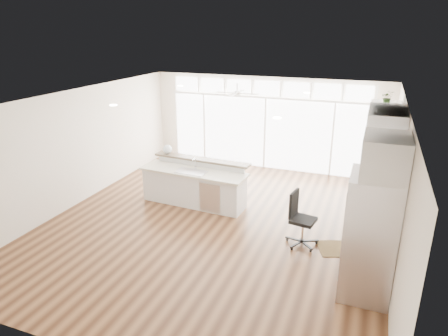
% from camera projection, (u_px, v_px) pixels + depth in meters
% --- Properties ---
extents(floor, '(7.00, 8.00, 0.02)m').
position_uv_depth(floor, '(216.00, 223.00, 8.69)').
color(floor, '#442614').
rests_on(floor, ground).
extents(ceiling, '(7.00, 8.00, 0.02)m').
position_uv_depth(ceiling, '(215.00, 99.00, 7.78)').
color(ceiling, white).
rests_on(ceiling, wall_back).
extents(wall_back, '(7.00, 0.04, 2.70)m').
position_uv_depth(wall_back, '(266.00, 123.00, 11.75)').
color(wall_back, silver).
rests_on(wall_back, floor).
extents(wall_front, '(7.00, 0.04, 2.70)m').
position_uv_depth(wall_front, '(88.00, 268.00, 4.71)').
color(wall_front, silver).
rests_on(wall_front, floor).
extents(wall_left, '(0.04, 8.00, 2.70)m').
position_uv_depth(wall_left, '(78.00, 147.00, 9.41)').
color(wall_left, silver).
rests_on(wall_left, floor).
extents(wall_right, '(0.04, 8.00, 2.70)m').
position_uv_depth(wall_right, '(398.00, 187.00, 7.06)').
color(wall_right, silver).
rests_on(wall_right, floor).
extents(glass_wall, '(5.80, 0.06, 2.08)m').
position_uv_depth(glass_wall, '(265.00, 134.00, 11.80)').
color(glass_wall, silver).
rests_on(glass_wall, wall_back).
extents(transom_row, '(5.90, 0.06, 0.40)m').
position_uv_depth(transom_row, '(267.00, 88.00, 11.36)').
color(transom_row, silver).
rests_on(transom_row, wall_back).
extents(desk_window, '(0.04, 0.85, 0.85)m').
position_uv_depth(desk_window, '(397.00, 171.00, 7.27)').
color(desk_window, white).
rests_on(desk_window, wall_right).
extents(ceiling_fan, '(1.16, 1.16, 0.32)m').
position_uv_depth(ceiling_fan, '(237.00, 89.00, 10.49)').
color(ceiling_fan, white).
rests_on(ceiling_fan, ceiling).
extents(recessed_lights, '(3.40, 3.00, 0.02)m').
position_uv_depth(recessed_lights, '(218.00, 99.00, 7.96)').
color(recessed_lights, white).
rests_on(recessed_lights, ceiling).
extents(oven_cabinet, '(0.64, 1.20, 2.50)m').
position_uv_depth(oven_cabinet, '(379.00, 161.00, 8.79)').
color(oven_cabinet, white).
rests_on(oven_cabinet, floor).
extents(desk_nook, '(0.72, 1.30, 0.76)m').
position_uv_depth(desk_nook, '(370.00, 225.00, 7.77)').
color(desk_nook, white).
rests_on(desk_nook, floor).
extents(upper_cabinets, '(0.64, 1.30, 0.64)m').
position_uv_depth(upper_cabinets, '(386.00, 127.00, 7.10)').
color(upper_cabinets, white).
rests_on(upper_cabinets, wall_right).
extents(refrigerator, '(0.76, 0.90, 2.00)m').
position_uv_depth(refrigerator, '(370.00, 236.00, 6.12)').
color(refrigerator, silver).
rests_on(refrigerator, floor).
extents(fridge_cabinet, '(0.64, 0.90, 0.60)m').
position_uv_depth(fridge_cabinet, '(385.00, 156.00, 5.66)').
color(fridge_cabinet, white).
rests_on(fridge_cabinet, wall_right).
extents(framed_photos, '(0.06, 0.22, 0.80)m').
position_uv_depth(framed_photos, '(395.00, 168.00, 7.86)').
color(framed_photos, black).
rests_on(framed_photos, wall_right).
extents(kitchen_island, '(2.64, 1.13, 1.03)m').
position_uv_depth(kitchen_island, '(194.00, 184.00, 9.47)').
color(kitchen_island, white).
rests_on(kitchen_island, floor).
extents(rug, '(1.01, 0.87, 0.01)m').
position_uv_depth(rug, '(341.00, 249.00, 7.67)').
color(rug, '#352411').
rests_on(rug, floor).
extents(office_chair, '(0.64, 0.61, 1.08)m').
position_uv_depth(office_chair, '(303.00, 220.00, 7.64)').
color(office_chair, black).
rests_on(office_chair, floor).
extents(fishbowl, '(0.24, 0.24, 0.23)m').
position_uv_depth(fishbowl, '(167.00, 149.00, 9.97)').
color(fishbowl, white).
rests_on(fishbowl, kitchen_island).
extents(monitor, '(0.13, 0.44, 0.36)m').
position_uv_depth(monitor, '(369.00, 199.00, 7.61)').
color(monitor, black).
rests_on(monitor, desk_nook).
extents(keyboard, '(0.17, 0.34, 0.02)m').
position_uv_depth(keyboard, '(359.00, 205.00, 7.72)').
color(keyboard, silver).
rests_on(keyboard, desk_nook).
extents(potted_plant, '(0.27, 0.30, 0.22)m').
position_uv_depth(potted_plant, '(387.00, 99.00, 8.33)').
color(potted_plant, '#395D28').
rests_on(potted_plant, oven_cabinet).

